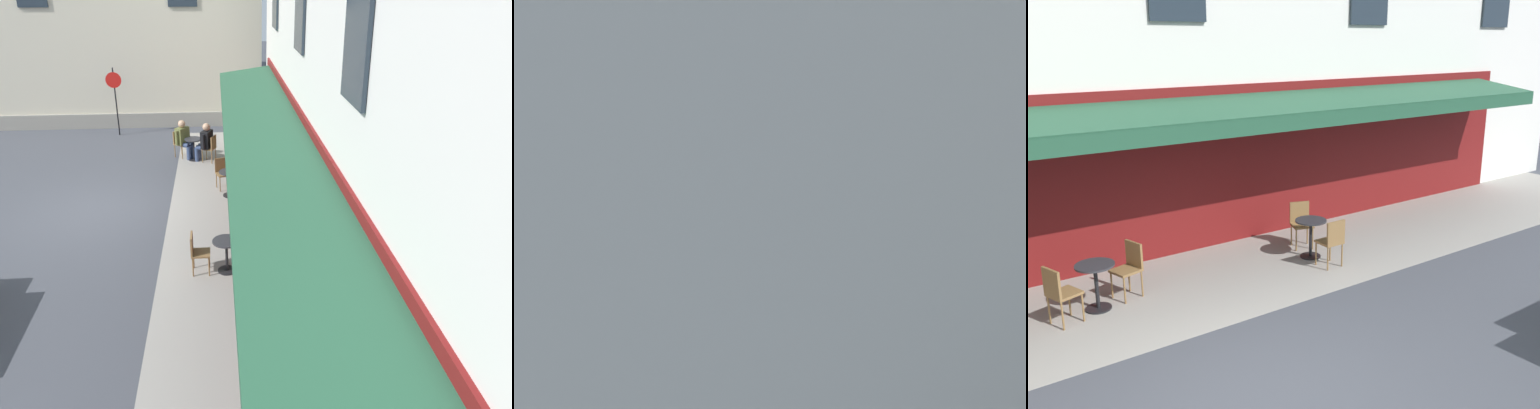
# 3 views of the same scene
# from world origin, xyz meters

# --- Properties ---
(ground_plane) EXTENTS (70.00, 70.00, 0.00)m
(ground_plane) POSITION_xyz_m (0.00, 0.00, 0.00)
(ground_plane) COLOR #42444C
(sidewalk_cafe_terrace) EXTENTS (20.50, 3.20, 0.01)m
(sidewalk_cafe_terrace) POSITION_xyz_m (-3.25, -3.40, 0.00)
(sidewalk_cafe_terrace) COLOR gray
(sidewalk_cafe_terrace) RESTS_ON ground_plane
(cafe_table_near_entrance) EXTENTS (0.60, 0.60, 0.75)m
(cafe_table_near_entrance) POSITION_xyz_m (-3.40, -3.28, 0.49)
(cafe_table_near_entrance) COLOR black
(cafe_table_near_entrance) RESTS_ON ground_plane
(cafe_chair_wicker_corner_left) EXTENTS (0.40, 0.40, 0.91)m
(cafe_chair_wicker_corner_left) POSITION_xyz_m (-3.40, -2.65, 0.55)
(cafe_chair_wicker_corner_left) COLOR olive
(cafe_chair_wicker_corner_left) RESTS_ON ground_plane
(cafe_chair_wicker_back_row) EXTENTS (0.51, 0.51, 0.91)m
(cafe_chair_wicker_back_row) POSITION_xyz_m (-3.62, -3.87, 0.55)
(cafe_chair_wicker_back_row) COLOR olive
(cafe_chair_wicker_back_row) RESTS_ON ground_plane
(cafe_table_mid_terrace) EXTENTS (0.60, 0.60, 0.75)m
(cafe_table_mid_terrace) POSITION_xyz_m (0.67, -3.47, 0.49)
(cafe_table_mid_terrace) COLOR black
(cafe_table_mid_terrace) RESTS_ON ground_plane
(cafe_chair_wicker_near_door) EXTENTS (0.50, 0.50, 0.91)m
(cafe_chair_wicker_near_door) POSITION_xyz_m (1.27, -3.27, 0.55)
(cafe_chair_wicker_near_door) COLOR olive
(cafe_chair_wicker_near_door) RESTS_ON ground_plane
(cafe_chair_wicker_facing_street) EXTENTS (0.49, 0.49, 0.91)m
(cafe_chair_wicker_facing_street) POSITION_xyz_m (0.06, -3.63, 0.55)
(cafe_chair_wicker_facing_street) COLOR olive
(cafe_chair_wicker_facing_street) RESTS_ON ground_plane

